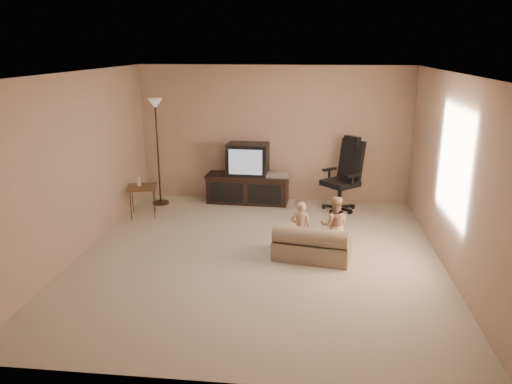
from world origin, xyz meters
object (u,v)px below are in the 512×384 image
(office_chair, at_px, (343,184))
(toddler_left, at_px, (300,228))
(side_table, at_px, (142,187))
(floor_lamp, at_px, (157,128))
(toddler_right, at_px, (334,225))
(child_sofa, at_px, (312,246))
(tv_stand, at_px, (248,178))

(office_chair, distance_m, toddler_left, 2.22)
(side_table, relative_size, floor_lamp, 0.37)
(office_chair, distance_m, toddler_right, 2.02)
(floor_lamp, distance_m, child_sofa, 3.78)
(tv_stand, height_order, office_chair, office_chair)
(office_chair, bearing_deg, tv_stand, -140.92)
(tv_stand, relative_size, floor_lamp, 0.81)
(toddler_left, height_order, toddler_right, toddler_right)
(floor_lamp, height_order, toddler_right, floor_lamp)
(floor_lamp, distance_m, toddler_right, 3.82)
(side_table, bearing_deg, floor_lamp, 82.68)
(office_chair, bearing_deg, child_sofa, -56.03)
(child_sofa, height_order, toddler_left, toddler_left)
(toddler_right, bearing_deg, side_table, -25.21)
(floor_lamp, xyz_separation_m, toddler_left, (2.64, -2.07, -1.02))
(child_sofa, bearing_deg, toddler_right, 49.82)
(office_chair, xyz_separation_m, floor_lamp, (-3.35, -0.03, 0.94))
(floor_lamp, relative_size, toddler_left, 2.48)
(toddler_right, bearing_deg, office_chair, -100.34)
(tv_stand, relative_size, toddler_right, 1.87)
(tv_stand, distance_m, child_sofa, 2.80)
(child_sofa, relative_size, toddler_right, 1.32)
(side_table, height_order, toddler_right, toddler_right)
(toddler_left, bearing_deg, child_sofa, 139.51)
(floor_lamp, bearing_deg, toddler_left, -38.09)
(tv_stand, height_order, floor_lamp, floor_lamp)
(office_chair, height_order, floor_lamp, floor_lamp)
(toddler_left, bearing_deg, toddler_right, -164.14)
(child_sofa, distance_m, toddler_right, 0.45)
(floor_lamp, distance_m, toddler_left, 3.51)
(toddler_right, bearing_deg, child_sofa, 36.12)
(tv_stand, xyz_separation_m, child_sofa, (1.19, -2.52, -0.26))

